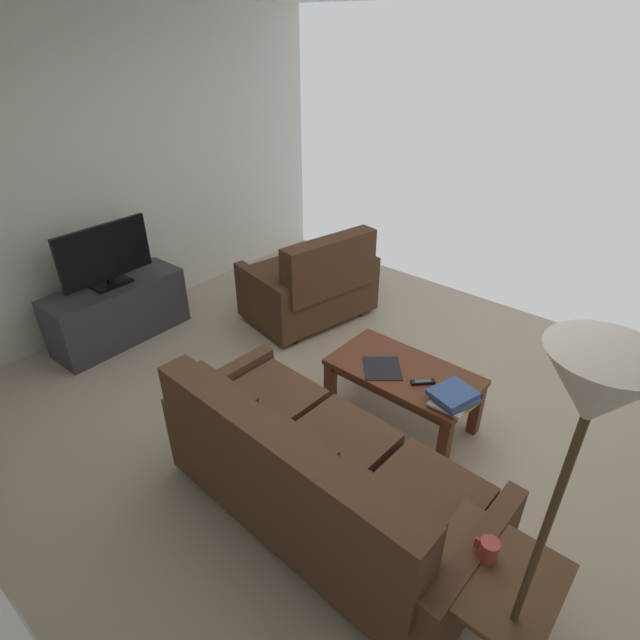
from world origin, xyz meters
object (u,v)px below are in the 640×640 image
(flat_tv, at_px, (105,255))
(tv_remote, at_px, (423,382))
(end_table, at_px, (490,585))
(loose_magazine, at_px, (382,368))
(loveseat_near, at_px, (312,283))
(sofa_main, at_px, (316,476))
(tv_stand, at_px, (118,311))
(book_stack, at_px, (453,397))
(coffee_table, at_px, (403,378))
(coffee_mug, at_px, (488,550))
(floor_lamp, at_px, (580,432))

(flat_tv, bearing_deg, tv_remote, -166.59)
(end_table, height_order, flat_tv, flat_tv)
(loose_magazine, bearing_deg, loveseat_near, 109.07)
(loveseat_near, xyz_separation_m, loose_magazine, (-1.33, 0.78, 0.07))
(loose_magazine, bearing_deg, sofa_main, -117.05)
(sofa_main, distance_m, flat_tv, 2.71)
(tv_stand, xyz_separation_m, book_stack, (-2.96, -0.59, 0.23))
(tv_stand, distance_m, book_stack, 3.03)
(coffee_table, relative_size, tv_remote, 6.97)
(sofa_main, relative_size, coffee_mug, 18.68)
(end_table, distance_m, coffee_mug, 0.15)
(loveseat_near, bearing_deg, coffee_mug, 145.05)
(tv_stand, bearing_deg, book_stack, -168.77)
(floor_lamp, relative_size, tv_stand, 1.49)
(loveseat_near, bearing_deg, tv_stand, 51.78)
(end_table, xyz_separation_m, coffee_mug, (0.05, -0.04, 0.14))
(sofa_main, relative_size, floor_lamp, 1.07)
(book_stack, bearing_deg, coffee_mug, 123.82)
(flat_tv, bearing_deg, book_stack, -168.74)
(tv_stand, height_order, book_stack, book_stack)
(sofa_main, distance_m, loose_magazine, 0.99)
(flat_tv, height_order, loose_magazine, flat_tv)
(loose_magazine, bearing_deg, coffee_mug, -79.91)
(sofa_main, relative_size, flat_tv, 2.34)
(coffee_mug, bearing_deg, floor_lamp, 138.16)
(end_table, height_order, tv_stand, end_table)
(end_table, bearing_deg, floor_lamp, 136.83)
(loveseat_near, distance_m, floor_lamp, 3.49)
(flat_tv, height_order, tv_remote, flat_tv)
(coffee_table, distance_m, book_stack, 0.45)
(coffee_table, bearing_deg, tv_stand, 15.36)
(end_table, bearing_deg, sofa_main, -2.62)
(sofa_main, height_order, tv_stand, sofa_main)
(floor_lamp, xyz_separation_m, tv_remote, (1.06, -1.17, -1.05))
(sofa_main, bearing_deg, loveseat_near, -48.23)
(coffee_table, xyz_separation_m, tv_stand, (2.54, 0.70, -0.11))
(tv_remote, height_order, loose_magazine, tv_remote)
(flat_tv, bearing_deg, loose_magazine, -165.86)
(sofa_main, bearing_deg, end_table, 177.38)
(end_table, relative_size, coffee_mug, 5.62)
(floor_lamp, bearing_deg, loveseat_near, -35.47)
(flat_tv, bearing_deg, coffee_mug, 174.35)
(flat_tv, bearing_deg, end_table, 173.81)
(sofa_main, height_order, book_stack, sofa_main)
(end_table, height_order, book_stack, end_table)
(sofa_main, relative_size, coffee_table, 1.88)
(tv_stand, bearing_deg, flat_tv, 112.81)
(tv_stand, distance_m, coffee_mug, 3.63)
(sofa_main, xyz_separation_m, coffee_mug, (-0.95, 0.01, 0.25))
(sofa_main, bearing_deg, tv_remote, -93.85)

